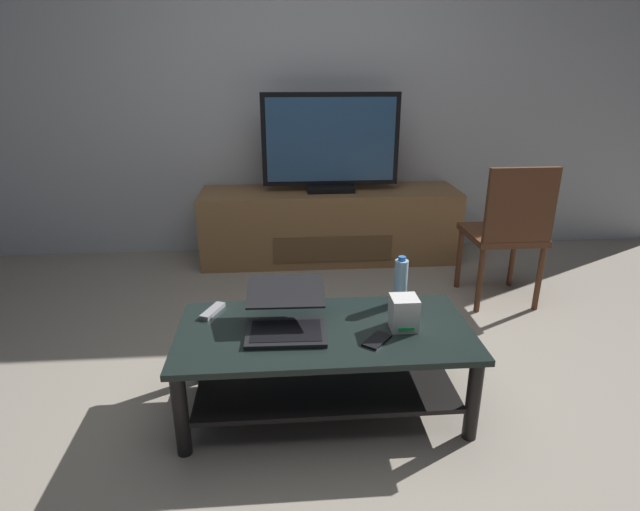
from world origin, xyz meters
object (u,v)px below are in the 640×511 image
coffee_table (325,353)px  cell_phone (377,340)px  dining_chair (509,228)px  router_box (404,313)px  tv_remote (213,311)px  water_bottle_near (401,282)px  media_cabinet (330,225)px  laptop (286,315)px  television (331,145)px

coffee_table → cell_phone: bearing=-30.3°
coffee_table → dining_chair: 1.59m
coffee_table → router_box: (0.34, -0.02, 0.19)m
cell_phone → tv_remote: tv_remote is taller
coffee_table → water_bottle_near: size_ratio=5.30×
router_box → media_cabinet: bearing=93.9°
media_cabinet → cell_phone: media_cabinet is taller
router_box → cell_phone: 0.18m
dining_chair → water_bottle_near: bearing=-138.4°
water_bottle_near → laptop: bearing=-159.9°
water_bottle_near → media_cabinet: bearing=95.8°
coffee_table → laptop: bearing=172.3°
media_cabinet → cell_phone: bearing=-90.1°
router_box → water_bottle_near: bearing=80.7°
media_cabinet → dining_chair: bearing=-41.4°
television → tv_remote: bearing=-113.0°
television → dining_chair: bearing=-40.7°
media_cabinet → router_box: media_cabinet is taller
water_bottle_near → cell_phone: size_ratio=1.71×
dining_chair → coffee_table: bearing=-141.5°
laptop → cell_phone: size_ratio=2.81×
media_cabinet → television: (0.00, -0.02, 0.63)m
dining_chair → media_cabinet: bearing=138.6°
router_box → coffee_table: bearing=177.2°
cell_phone → coffee_table: bearing=-171.1°
media_cabinet → dining_chair: (1.02, -0.90, 0.23)m
water_bottle_near → coffee_table: bearing=-149.6°
media_cabinet → tv_remote: bearing=-112.7°
dining_chair → tv_remote: size_ratio=5.71×
media_cabinet → router_box: 1.91m
coffee_table → cell_phone: size_ratio=9.07×
television → media_cabinet: bearing=90.0°
media_cabinet → laptop: bearing=-101.3°
laptop → media_cabinet: bearing=78.7°
television → tv_remote: 1.88m
television → laptop: television is taller
media_cabinet → cell_phone: (-0.00, -2.00, 0.13)m
coffee_table → tv_remote: size_ratio=7.93×
tv_remote → cell_phone: bearing=-0.2°
water_bottle_near → television: bearing=95.9°
media_cabinet → laptop: size_ratio=5.02×
television → dining_chair: size_ratio=1.11×
television → router_box: television is taller
dining_chair → cell_phone: 1.51m
router_box → television: bearing=94.0°
water_bottle_near → cell_phone: water_bottle_near is taller
laptop → water_bottle_near: 0.58m
television → water_bottle_near: 1.69m
dining_chair → router_box: 1.34m
laptop → router_box: laptop is taller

